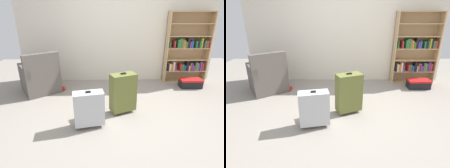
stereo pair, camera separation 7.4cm
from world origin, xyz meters
TOP-DOWN VIEW (x-y plane):
  - ground_plane at (0.00, 0.00)m, footprint 8.36×8.36m
  - back_wall at (0.00, 1.89)m, footprint 4.78×0.10m
  - bookshelf at (1.68, 1.72)m, footprint 1.03×0.25m
  - armchair at (-1.72, 1.11)m, footprint 0.97×0.97m
  - mug at (-1.27, 1.15)m, footprint 0.12×0.08m
  - storage_box at (1.68, 1.28)m, footprint 0.50×0.26m
  - suitcase_silver at (-0.54, -0.24)m, footprint 0.48×0.29m
  - suitcase_olive at (-0.00, 0.18)m, footprint 0.48×0.37m

SIDE VIEW (x-z plane):
  - ground_plane at x=0.00m, z-range 0.00..0.00m
  - mug at x=-1.27m, z-range 0.00..0.10m
  - storage_box at x=1.68m, z-range 0.01..0.21m
  - suitcase_silver at x=-0.54m, z-range 0.01..0.60m
  - armchair at x=-1.72m, z-range -0.13..0.77m
  - suitcase_olive at x=0.00m, z-range 0.01..0.74m
  - bookshelf at x=1.68m, z-range -0.05..1.63m
  - back_wall at x=0.00m, z-range 0.00..2.60m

